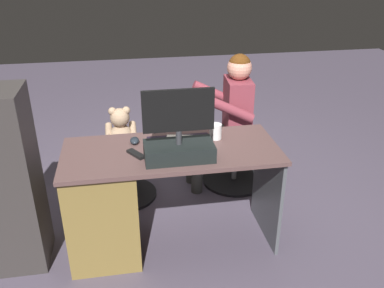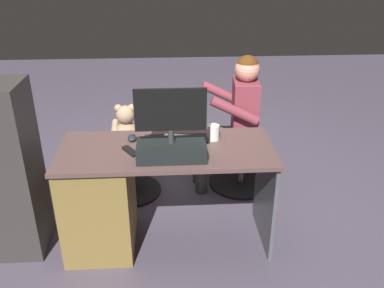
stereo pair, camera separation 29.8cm
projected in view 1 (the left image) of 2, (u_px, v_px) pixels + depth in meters
name	position (u px, v px, depth m)	size (l,w,h in m)	color
ground_plane	(167.00, 210.00, 3.32)	(10.00, 10.00, 0.00)	#4E4556
desk	(119.00, 199.00, 2.75)	(1.40, 0.60, 0.74)	brown
monitor	(179.00, 141.00, 2.50)	(0.43, 0.22, 0.45)	black
keyboard	(179.00, 140.00, 2.76)	(0.42, 0.14, 0.02)	black
computer_mouse	(135.00, 141.00, 2.74)	(0.06, 0.10, 0.04)	#1F252D
cup	(216.00, 131.00, 2.79)	(0.08, 0.08, 0.10)	white
tv_remote	(136.00, 154.00, 2.58)	(0.04, 0.15, 0.02)	black
notebook_binder	(182.00, 146.00, 2.67)	(0.22, 0.30, 0.02)	beige
office_chair_teddy	(124.00, 168.00, 3.40)	(0.52, 0.52, 0.46)	black
teddy_bear	(121.00, 129.00, 3.26)	(0.25, 0.25, 0.35)	tan
visitor_chair	(235.00, 155.00, 3.63)	(0.57, 0.57, 0.46)	black
person	(228.00, 111.00, 3.42)	(0.54, 0.50, 1.16)	brown
equipment_rack	(1.00, 183.00, 2.55)	(0.44, 0.36, 1.20)	#35302F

